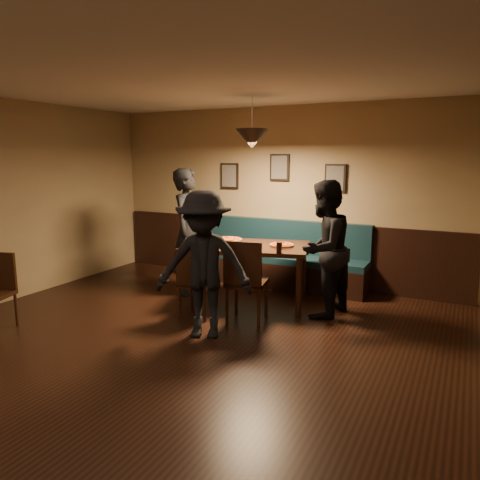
{
  "coord_description": "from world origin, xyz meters",
  "views": [
    {
      "loc": [
        2.75,
        -3.34,
        2.01
      ],
      "look_at": [
        0.11,
        1.86,
        0.95
      ],
      "focal_mm": 34.18,
      "sensor_mm": 36.0,
      "label": 1
    }
  ],
  "objects_px": {
    "diner_left": "(189,231)",
    "booth_bench": "(272,254)",
    "diner_right": "(324,249)",
    "tabasco_bottle": "(281,245)",
    "diner_front": "(204,265)",
    "dining_table": "(251,274)",
    "chair_near_left": "(197,282)",
    "soda_glass": "(279,248)",
    "chair_near_right": "(247,281)"
  },
  "relations": [
    {
      "from": "chair_near_left",
      "to": "soda_glass",
      "type": "xyz_separation_m",
      "value": [
        0.92,
        0.45,
        0.44
      ]
    },
    {
      "from": "dining_table",
      "to": "diner_right",
      "type": "bearing_deg",
      "value": -17.28
    },
    {
      "from": "dining_table",
      "to": "chair_near_left",
      "type": "xyz_separation_m",
      "value": [
        -0.38,
        -0.8,
        0.04
      ]
    },
    {
      "from": "tabasco_bottle",
      "to": "soda_glass",
      "type": "bearing_deg",
      "value": -75.02
    },
    {
      "from": "diner_left",
      "to": "soda_glass",
      "type": "relative_size",
      "value": 13.0
    },
    {
      "from": "soda_glass",
      "to": "tabasco_bottle",
      "type": "xyz_separation_m",
      "value": [
        -0.07,
        0.26,
        -0.02
      ]
    },
    {
      "from": "booth_bench",
      "to": "soda_glass",
      "type": "distance_m",
      "value": 1.53
    },
    {
      "from": "chair_near_left",
      "to": "diner_right",
      "type": "relative_size",
      "value": 0.52
    },
    {
      "from": "booth_bench",
      "to": "chair_near_right",
      "type": "xyz_separation_m",
      "value": [
        0.38,
        -1.68,
        0.02
      ]
    },
    {
      "from": "chair_near_left",
      "to": "diner_left",
      "type": "distance_m",
      "value": 1.18
    },
    {
      "from": "dining_table",
      "to": "diner_front",
      "type": "xyz_separation_m",
      "value": [
        0.04,
        -1.32,
        0.42
      ]
    },
    {
      "from": "diner_front",
      "to": "soda_glass",
      "type": "height_order",
      "value": "diner_front"
    },
    {
      "from": "soda_glass",
      "to": "tabasco_bottle",
      "type": "relative_size",
      "value": 1.27
    },
    {
      "from": "booth_bench",
      "to": "diner_front",
      "type": "xyz_separation_m",
      "value": [
        0.16,
        -2.31,
        0.33
      ]
    },
    {
      "from": "chair_near_right",
      "to": "tabasco_bottle",
      "type": "relative_size",
      "value": 9.27
    },
    {
      "from": "chair_near_right",
      "to": "soda_glass",
      "type": "bearing_deg",
      "value": 41.11
    },
    {
      "from": "diner_right",
      "to": "soda_glass",
      "type": "bearing_deg",
      "value": -45.76
    },
    {
      "from": "dining_table",
      "to": "chair_near_right",
      "type": "distance_m",
      "value": 0.75
    },
    {
      "from": "diner_left",
      "to": "chair_near_left",
      "type": "bearing_deg",
      "value": -150.62
    },
    {
      "from": "dining_table",
      "to": "diner_front",
      "type": "bearing_deg",
      "value": -103.08
    },
    {
      "from": "diner_left",
      "to": "booth_bench",
      "type": "bearing_deg",
      "value": -53.97
    },
    {
      "from": "soda_glass",
      "to": "tabasco_bottle",
      "type": "distance_m",
      "value": 0.27
    },
    {
      "from": "booth_bench",
      "to": "chair_near_right",
      "type": "relative_size",
      "value": 2.87
    },
    {
      "from": "chair_near_left",
      "to": "diner_left",
      "type": "height_order",
      "value": "diner_left"
    },
    {
      "from": "soda_glass",
      "to": "dining_table",
      "type": "bearing_deg",
      "value": 147.72
    },
    {
      "from": "chair_near_left",
      "to": "chair_near_right",
      "type": "xyz_separation_m",
      "value": [
        0.65,
        0.11,
        0.07
      ]
    },
    {
      "from": "chair_near_left",
      "to": "diner_front",
      "type": "distance_m",
      "value": 0.78
    },
    {
      "from": "booth_bench",
      "to": "tabasco_bottle",
      "type": "relative_size",
      "value": 26.65
    },
    {
      "from": "diner_left",
      "to": "diner_right",
      "type": "distance_m",
      "value": 2.08
    },
    {
      "from": "tabasco_bottle",
      "to": "chair_near_left",
      "type": "bearing_deg",
      "value": -140.27
    },
    {
      "from": "diner_front",
      "to": "soda_glass",
      "type": "distance_m",
      "value": 1.1
    },
    {
      "from": "diner_left",
      "to": "tabasco_bottle",
      "type": "relative_size",
      "value": 16.47
    },
    {
      "from": "dining_table",
      "to": "diner_right",
      "type": "relative_size",
      "value": 0.89
    },
    {
      "from": "booth_bench",
      "to": "diner_front",
      "type": "bearing_deg",
      "value": -86.16
    },
    {
      "from": "chair_near_right",
      "to": "diner_left",
      "type": "bearing_deg",
      "value": 140.08
    },
    {
      "from": "diner_left",
      "to": "soda_glass",
      "type": "xyz_separation_m",
      "value": [
        1.59,
        -0.39,
        -0.03
      ]
    },
    {
      "from": "dining_table",
      "to": "diner_left",
      "type": "relative_size",
      "value": 0.83
    },
    {
      "from": "booth_bench",
      "to": "diner_front",
      "type": "distance_m",
      "value": 2.34
    },
    {
      "from": "diner_right",
      "to": "diner_left",
      "type": "bearing_deg",
      "value": -80.0
    },
    {
      "from": "chair_near_left",
      "to": "diner_front",
      "type": "relative_size",
      "value": 0.54
    },
    {
      "from": "tabasco_bottle",
      "to": "diner_left",
      "type": "bearing_deg",
      "value": 175.04
    },
    {
      "from": "diner_left",
      "to": "tabasco_bottle",
      "type": "height_order",
      "value": "diner_left"
    },
    {
      "from": "diner_left",
      "to": "soda_glass",
      "type": "height_order",
      "value": "diner_left"
    },
    {
      "from": "chair_near_left",
      "to": "tabasco_bottle",
      "type": "height_order",
      "value": "tabasco_bottle"
    },
    {
      "from": "diner_right",
      "to": "tabasco_bottle",
      "type": "xyz_separation_m",
      "value": [
        -0.55,
        -0.04,
        0.01
      ]
    },
    {
      "from": "diner_front",
      "to": "soda_glass",
      "type": "xyz_separation_m",
      "value": [
        0.5,
        0.98,
        0.07
      ]
    },
    {
      "from": "diner_right",
      "to": "soda_glass",
      "type": "distance_m",
      "value": 0.57
    },
    {
      "from": "dining_table",
      "to": "diner_right",
      "type": "xyz_separation_m",
      "value": [
        1.03,
        -0.04,
        0.46
      ]
    },
    {
      "from": "chair_near_left",
      "to": "chair_near_right",
      "type": "distance_m",
      "value": 0.66
    },
    {
      "from": "booth_bench",
      "to": "diner_front",
      "type": "relative_size",
      "value": 1.81
    }
  ]
}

